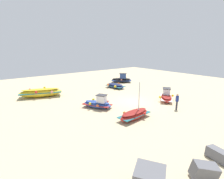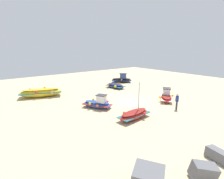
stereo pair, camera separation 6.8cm
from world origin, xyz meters
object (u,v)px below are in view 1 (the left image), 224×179
(fishing_boat_1, at_px, (134,115))
(fishing_boat_5, at_px, (115,86))
(fishing_boat_0, at_px, (41,92))
(fishing_boat_3, at_px, (98,104))
(fishing_boat_2, at_px, (166,97))
(fishing_boat_4, at_px, (122,79))
(person_walking, at_px, (177,100))

(fishing_boat_1, distance_m, fishing_boat_5, 12.22)
(fishing_boat_0, relative_size, fishing_boat_5, 1.64)
(fishing_boat_1, xyz_separation_m, fishing_boat_3, (0.91, -4.46, 0.07))
(fishing_boat_0, distance_m, fishing_boat_2, 15.57)
(fishing_boat_4, distance_m, fishing_boat_5, 4.55)
(fishing_boat_3, bearing_deg, fishing_boat_4, 100.66)
(fishing_boat_3, bearing_deg, fishing_boat_2, 42.44)
(fishing_boat_2, bearing_deg, fishing_boat_4, 38.11)
(fishing_boat_0, relative_size, fishing_boat_1, 1.57)
(fishing_boat_1, xyz_separation_m, person_walking, (-5.15, 0.88, 0.56))
(fishing_boat_5, bearing_deg, person_walking, 166.73)
(fishing_boat_5, distance_m, person_walking, 11.44)
(person_walking, bearing_deg, fishing_boat_1, -115.58)
(fishing_boat_1, height_order, fishing_boat_5, fishing_boat_1)
(fishing_boat_3, distance_m, fishing_boat_5, 9.38)
(fishing_boat_0, height_order, fishing_boat_4, fishing_boat_4)
(fishing_boat_1, distance_m, person_walking, 5.25)
(fishing_boat_2, distance_m, fishing_boat_4, 11.88)
(fishing_boat_4, bearing_deg, fishing_boat_0, -136.04)
(fishing_boat_5, bearing_deg, fishing_boat_3, 122.35)
(fishing_boat_0, height_order, fishing_boat_2, fishing_boat_2)
(fishing_boat_1, bearing_deg, fishing_boat_0, -76.27)
(fishing_boat_2, distance_m, fishing_boat_5, 8.83)
(fishing_boat_5, relative_size, person_walking, 2.03)
(fishing_boat_0, xyz_separation_m, person_walking, (-9.46, 13.27, 0.37))
(fishing_boat_2, distance_m, person_walking, 3.19)
(fishing_boat_3, relative_size, fishing_boat_4, 0.96)
(fishing_boat_5, bearing_deg, fishing_boat_1, 141.50)
(fishing_boat_3, bearing_deg, fishing_boat_5, 101.78)
(fishing_boat_0, distance_m, fishing_boat_4, 14.27)
(fishing_boat_3, distance_m, person_walking, 8.09)
(fishing_boat_0, distance_m, fishing_boat_5, 10.76)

